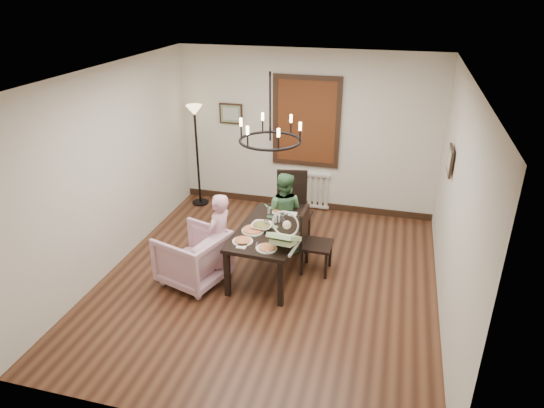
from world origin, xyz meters
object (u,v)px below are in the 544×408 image
at_px(seated_man, 283,219).
at_px(armchair, 193,257).
at_px(elderly_woman, 220,245).
at_px(chair_far, 291,207).
at_px(dining_table, 270,234).
at_px(drinking_glass, 266,225).
at_px(baby_bouncer, 284,235).
at_px(chair_right, 317,241).
at_px(floor_lamp, 197,157).

bearing_deg(seated_man, armchair, 51.37).
relative_size(elderly_woman, seated_man, 1.01).
relative_size(chair_far, seated_man, 1.05).
height_order(dining_table, drinking_glass, drinking_glass).
height_order(elderly_woman, baby_bouncer, elderly_woman).
height_order(dining_table, seated_man, seated_man).
relative_size(chair_right, floor_lamp, 0.53).
relative_size(chair_far, baby_bouncer, 2.12).
bearing_deg(elderly_woman, dining_table, 129.77).
bearing_deg(floor_lamp, elderly_woman, -61.04).
xyz_separation_m(chair_right, armchair, (-1.58, -0.68, -0.10)).
bearing_deg(chair_far, floor_lamp, 145.87).
height_order(chair_far, floor_lamp, floor_lamp).
distance_m(chair_right, elderly_woman, 1.35).
distance_m(dining_table, chair_right, 0.67).
bearing_deg(baby_bouncer, dining_table, 129.85).
height_order(chair_right, drinking_glass, chair_right).
xyz_separation_m(chair_far, chair_right, (0.57, -0.86, -0.07)).
bearing_deg(chair_far, dining_table, -102.38).
bearing_deg(dining_table, chair_right, 22.42).
bearing_deg(armchair, floor_lamp, -141.70).
bearing_deg(seated_man, chair_far, -94.12).
bearing_deg(chair_right, dining_table, 110.77).
bearing_deg(dining_table, drinking_glass, -142.52).
xyz_separation_m(armchair, baby_bouncer, (1.26, 0.02, 0.50)).
bearing_deg(dining_table, floor_lamp, 136.91).
relative_size(baby_bouncer, drinking_glass, 4.05).
height_order(seated_man, floor_lamp, floor_lamp).
bearing_deg(floor_lamp, armchair, -69.25).
xyz_separation_m(chair_far, armchair, (-1.01, -1.54, -0.17)).
bearing_deg(chair_right, chair_far, 34.77).
distance_m(armchair, elderly_woman, 0.40).
height_order(drinking_glass, floor_lamp, floor_lamp).
height_order(baby_bouncer, floor_lamp, floor_lamp).
xyz_separation_m(elderly_woman, seated_man, (0.64, 1.00, -0.01)).
xyz_separation_m(armchair, floor_lamp, (-0.91, 2.41, 0.53)).
bearing_deg(seated_man, baby_bouncer, 105.48).
relative_size(chair_far, elderly_woman, 1.04).
distance_m(dining_table, drinking_glass, 0.16).
xyz_separation_m(armchair, drinking_glass, (0.91, 0.43, 0.40)).
bearing_deg(chair_far, chair_right, -66.37).
distance_m(armchair, baby_bouncer, 1.36).
bearing_deg(baby_bouncer, chair_right, 70.37).
xyz_separation_m(dining_table, armchair, (-0.96, -0.47, -0.25)).
height_order(chair_far, chair_right, chair_far).
bearing_deg(dining_table, seated_man, 91.93).
distance_m(chair_right, armchair, 1.72).
relative_size(seated_man, floor_lamp, 0.58).
xyz_separation_m(elderly_woman, drinking_glass, (0.58, 0.27, 0.24)).
bearing_deg(chair_right, elderly_woman, 114.02).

